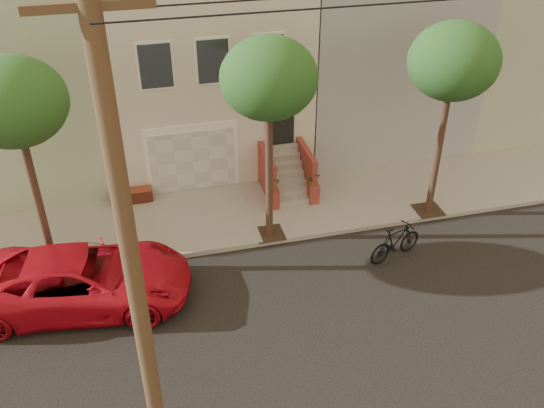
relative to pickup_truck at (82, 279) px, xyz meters
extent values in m
plane|color=black|center=(4.60, -2.22, -0.81)|extent=(90.00, 90.00, 0.00)
cube|color=gray|center=(4.60, 3.13, -0.73)|extent=(40.00, 3.70, 0.15)
cube|color=beige|center=(4.60, 8.98, 2.84)|extent=(7.00, 8.00, 7.00)
cube|color=#97A887|center=(-2.20, 8.98, 2.84)|extent=(6.50, 8.00, 7.00)
cube|color=gray|center=(11.40, 8.98, 2.84)|extent=(6.50, 8.00, 7.00)
cube|color=#97A887|center=(17.90, 8.98, 2.84)|extent=(6.50, 8.00, 7.00)
cube|color=white|center=(3.70, 5.00, 0.59)|extent=(3.20, 0.12, 2.50)
cube|color=beige|center=(3.70, 4.94, 0.49)|extent=(2.90, 0.06, 2.20)
cube|color=gray|center=(3.70, 3.13, -0.65)|extent=(3.20, 3.70, 0.02)
cube|color=brown|center=(1.50, 4.68, -0.44)|extent=(1.40, 0.45, 0.44)
cube|color=black|center=(6.80, 4.95, 1.74)|extent=(1.00, 0.06, 2.00)
cube|color=#3F4751|center=(2.80, 4.95, 3.94)|extent=(1.00, 0.06, 1.40)
cube|color=white|center=(2.80, 4.97, 3.94)|extent=(1.15, 0.05, 1.55)
cube|color=#3F4751|center=(4.60, 4.95, 3.94)|extent=(1.00, 0.06, 1.40)
cube|color=white|center=(4.60, 4.97, 3.94)|extent=(1.15, 0.05, 1.55)
cube|color=#3F4751|center=(6.40, 4.95, 3.94)|extent=(1.00, 0.06, 1.40)
cube|color=white|center=(6.40, 4.97, 3.94)|extent=(1.15, 0.05, 1.55)
cube|color=gray|center=(6.80, 3.16, -0.56)|extent=(1.20, 0.28, 0.20)
cube|color=gray|center=(6.80, 3.44, -0.36)|extent=(1.20, 0.28, 0.20)
cube|color=gray|center=(6.80, 3.72, -0.16)|extent=(1.20, 0.28, 0.20)
cube|color=gray|center=(6.80, 4.00, 0.04)|extent=(1.20, 0.28, 0.20)
cube|color=gray|center=(6.80, 4.28, 0.24)|extent=(1.20, 0.28, 0.20)
cube|color=gray|center=(6.80, 4.56, 0.44)|extent=(1.20, 0.28, 0.20)
cube|color=gray|center=(6.80, 4.84, 0.64)|extent=(1.20, 0.28, 0.20)
cube|color=maroon|center=(6.10, 4.00, 0.14)|extent=(0.18, 1.96, 1.60)
cube|color=maroon|center=(7.50, 4.00, 0.14)|extent=(0.18, 1.96, 1.60)
cube|color=maroon|center=(6.10, 3.12, -0.31)|extent=(0.35, 0.35, 0.70)
imported|color=#1B4D1B|center=(6.10, 3.12, 0.27)|extent=(0.40, 0.35, 0.45)
cube|color=maroon|center=(7.50, 3.12, -0.31)|extent=(0.35, 0.35, 0.70)
imported|color=#1B4D1B|center=(7.50, 3.12, 0.27)|extent=(0.41, 0.35, 0.45)
cube|color=#2D2116|center=(-0.90, 1.68, -0.65)|extent=(0.90, 0.90, 0.02)
cylinder|color=#342217|center=(-0.90, 1.68, 1.44)|extent=(0.22, 0.22, 4.20)
ellipsoid|color=#1B4D1B|center=(-0.90, 1.68, 4.49)|extent=(2.70, 2.57, 2.29)
cube|color=#2D2116|center=(5.60, 1.68, -0.65)|extent=(0.90, 0.90, 0.02)
cylinder|color=#342217|center=(5.60, 1.68, 1.44)|extent=(0.22, 0.22, 4.20)
ellipsoid|color=#1B4D1B|center=(5.60, 1.68, 4.49)|extent=(2.70, 2.57, 2.29)
cube|color=#2D2116|center=(11.10, 1.68, -0.65)|extent=(0.90, 0.90, 0.02)
cylinder|color=#342217|center=(11.10, 1.68, 1.44)|extent=(0.22, 0.22, 4.20)
ellipsoid|color=#1B4D1B|center=(11.10, 1.68, 4.49)|extent=(2.70, 2.57, 2.29)
cylinder|color=#463620|center=(1.60, -5.42, 4.19)|extent=(0.30, 0.30, 10.00)
cube|color=#463620|center=(1.60, -5.42, 8.39)|extent=(1.60, 0.12, 0.12)
imported|color=red|center=(0.00, 0.00, 0.00)|extent=(6.10, 3.42, 1.61)
imported|color=black|center=(9.00, -0.24, -0.23)|extent=(1.98, 1.11, 1.15)
camera|label=1|loc=(1.95, -13.01, 10.24)|focal=38.92mm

